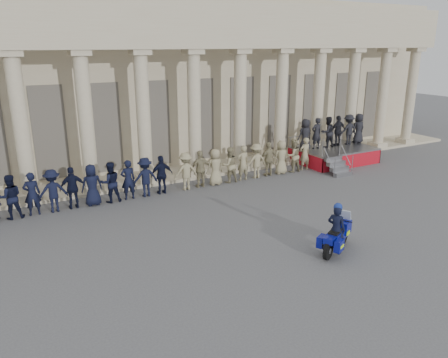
{
  "coord_description": "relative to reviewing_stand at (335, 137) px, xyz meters",
  "views": [
    {
      "loc": [
        -7.7,
        -11.45,
        6.53
      ],
      "look_at": [
        -0.08,
        2.46,
        1.6
      ],
      "focal_mm": 35.0,
      "sensor_mm": 36.0,
      "label": 1
    }
  ],
  "objects": [
    {
      "name": "officer_rank",
      "position": [
        -11.86,
        -0.58,
        -0.57
      ],
      "size": [
        18.95,
        0.67,
        1.77
      ],
      "color": "black",
      "rests_on": "ground"
    },
    {
      "name": "building",
      "position": [
        -9.64,
        7.78,
        3.07
      ],
      "size": [
        40.0,
        12.5,
        9.0
      ],
      "color": "tan",
      "rests_on": "ground"
    },
    {
      "name": "motorcycle",
      "position": [
        -7.86,
        -8.77,
        -0.91
      ],
      "size": [
        1.81,
        1.23,
        1.26
      ],
      "rotation": [
        0.0,
        0.0,
        0.47
      ],
      "color": "black",
      "rests_on": "ground"
    },
    {
      "name": "reviewing_stand",
      "position": [
        0.0,
        0.0,
        0.0
      ],
      "size": [
        4.86,
        4.09,
        2.61
      ],
      "color": "gray",
      "rests_on": "ground"
    },
    {
      "name": "ground",
      "position": [
        -9.64,
        -6.96,
        -1.46
      ],
      "size": [
        90.0,
        90.0,
        0.0
      ],
      "primitive_type": "plane",
      "color": "#49494C",
      "rests_on": "ground"
    },
    {
      "name": "rider",
      "position": [
        -7.96,
        -8.82,
        -0.6
      ],
      "size": [
        0.62,
        0.71,
        1.72
      ],
      "rotation": [
        0.0,
        0.0,
        2.04
      ],
      "color": "black",
      "rests_on": "ground"
    }
  ]
}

